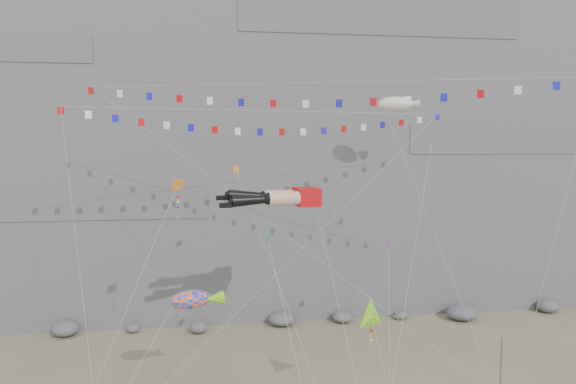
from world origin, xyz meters
name	(u,v)px	position (x,y,z in m)	size (l,w,h in m)	color
cliff	(264,81)	(0.00, 32.00, 25.00)	(80.00, 28.00, 50.00)	slate
talus_boulders	(282,319)	(0.00, 17.00, 0.60)	(60.00, 3.00, 1.20)	slate
anchor_pole_right	(501,369)	(12.60, -0.89, 2.19)	(0.12, 0.12, 4.37)	slate
legs_kite	(280,198)	(-1.97, 4.23, 13.69)	(8.21, 13.95, 18.69)	#B40B0E
flag_banner_upper	(271,111)	(-2.04, 8.77, 20.10)	(30.22, 15.14, 26.09)	#B40B0E
flag_banner_lower	(323,83)	(0.98, 3.54, 21.80)	(33.41, 11.93, 25.43)	#B40B0E
harlequin_kite	(177,186)	(-9.10, 2.44, 14.76)	(7.12, 8.54, 17.68)	red
fish_windsock	(191,300)	(-8.27, 0.53, 7.53)	(7.66, 4.94, 10.11)	#FB600C
delta_kite	(372,317)	(2.86, -2.59, 6.81)	(2.21, 5.80, 8.77)	yellow
blimp_windsock	(396,104)	(9.19, 11.60, 20.93)	(5.23, 15.03, 25.11)	beige
small_kite_a	(238,174)	(-4.80, 6.92, 15.28)	(5.70, 14.51, 21.46)	orange
small_kite_b	(389,247)	(7.04, 6.57, 9.41)	(4.34, 12.18, 15.36)	purple
small_kite_c	(268,242)	(-2.95, 2.94, 10.74)	(2.35, 10.61, 14.79)	green
small_kite_d	(430,152)	(10.54, 7.04, 16.90)	(9.55, 15.41, 24.38)	yellow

